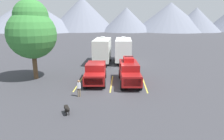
{
  "coord_description": "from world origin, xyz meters",
  "views": [
    {
      "loc": [
        1.01,
        -19.26,
        6.7
      ],
      "look_at": [
        0.0,
        1.81,
        1.2
      ],
      "focal_mm": 31.96,
      "sensor_mm": 36.0,
      "label": 1
    }
  ],
  "objects_px": {
    "camper_trailer_b": "(123,49)",
    "dog": "(67,109)",
    "pickup_truck_a": "(96,72)",
    "camper_trailer_a": "(102,50)",
    "person_a": "(79,87)",
    "pickup_truck_b": "(129,71)"
  },
  "relations": [
    {
      "from": "pickup_truck_a",
      "to": "person_a",
      "type": "xyz_separation_m",
      "value": [
        -0.94,
        -4.17,
        -0.22
      ]
    },
    {
      "from": "camper_trailer_a",
      "to": "person_a",
      "type": "bearing_deg",
      "value": -93.22
    },
    {
      "from": "pickup_truck_a",
      "to": "camper_trailer_a",
      "type": "xyz_separation_m",
      "value": [
        -0.17,
        9.5,
        0.98
      ]
    },
    {
      "from": "pickup_truck_a",
      "to": "camper_trailer_b",
      "type": "bearing_deg",
      "value": 73.45
    },
    {
      "from": "pickup_truck_b",
      "to": "person_a",
      "type": "xyz_separation_m",
      "value": [
        -4.53,
        -4.15,
        -0.37
      ]
    },
    {
      "from": "pickup_truck_a",
      "to": "dog",
      "type": "relative_size",
      "value": 5.71
    },
    {
      "from": "dog",
      "to": "person_a",
      "type": "bearing_deg",
      "value": 87.39
    },
    {
      "from": "pickup_truck_a",
      "to": "camper_trailer_b",
      "type": "xyz_separation_m",
      "value": [
        3.02,
        10.16,
        0.96
      ]
    },
    {
      "from": "camper_trailer_a",
      "to": "camper_trailer_b",
      "type": "distance_m",
      "value": 3.26
    },
    {
      "from": "camper_trailer_b",
      "to": "person_a",
      "type": "xyz_separation_m",
      "value": [
        -3.96,
        -14.33,
        -1.18
      ]
    },
    {
      "from": "person_a",
      "to": "camper_trailer_b",
      "type": "bearing_deg",
      "value": 74.56
    },
    {
      "from": "person_a",
      "to": "dog",
      "type": "height_order",
      "value": "person_a"
    },
    {
      "from": "pickup_truck_a",
      "to": "pickup_truck_b",
      "type": "distance_m",
      "value": 3.59
    },
    {
      "from": "camper_trailer_b",
      "to": "pickup_truck_a",
      "type": "bearing_deg",
      "value": -106.55
    },
    {
      "from": "pickup_truck_b",
      "to": "camper_trailer_a",
      "type": "distance_m",
      "value": 10.27
    },
    {
      "from": "pickup_truck_a",
      "to": "camper_trailer_a",
      "type": "distance_m",
      "value": 9.55
    },
    {
      "from": "pickup_truck_b",
      "to": "person_a",
      "type": "relative_size",
      "value": 3.79
    },
    {
      "from": "person_a",
      "to": "dog",
      "type": "distance_m",
      "value": 3.41
    },
    {
      "from": "person_a",
      "to": "pickup_truck_b",
      "type": "bearing_deg",
      "value": 42.52
    },
    {
      "from": "camper_trailer_b",
      "to": "dog",
      "type": "relative_size",
      "value": 8.16
    },
    {
      "from": "camper_trailer_a",
      "to": "pickup_truck_a",
      "type": "bearing_deg",
      "value": -88.98
    },
    {
      "from": "camper_trailer_a",
      "to": "dog",
      "type": "height_order",
      "value": "camper_trailer_a"
    }
  ]
}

